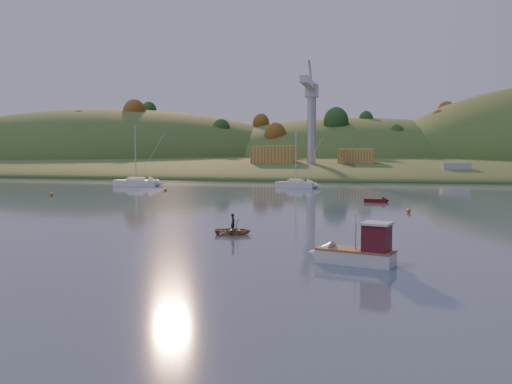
% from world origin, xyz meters
% --- Properties ---
extents(ground, '(500.00, 500.00, 0.00)m').
position_xyz_m(ground, '(0.00, 0.00, 0.00)').
color(ground, '#3B4A61').
rests_on(ground, ground).
extents(far_shore, '(620.00, 220.00, 1.50)m').
position_xyz_m(far_shore, '(0.00, 230.00, 0.00)').
color(far_shore, '#31491D').
rests_on(far_shore, ground).
extents(shore_slope, '(640.00, 150.00, 7.00)m').
position_xyz_m(shore_slope, '(0.00, 165.00, 0.00)').
color(shore_slope, '#31491D').
rests_on(shore_slope, ground).
extents(hill_left, '(170.00, 140.00, 44.00)m').
position_xyz_m(hill_left, '(-90.00, 200.00, 0.00)').
color(hill_left, '#31491D').
rests_on(hill_left, ground).
extents(hill_center, '(140.00, 120.00, 36.00)m').
position_xyz_m(hill_center, '(10.00, 210.00, 0.00)').
color(hill_center, '#31491D').
rests_on(hill_center, ground).
extents(hillside_trees, '(280.00, 50.00, 32.00)m').
position_xyz_m(hillside_trees, '(0.00, 185.00, 0.00)').
color(hillside_trees, '#204719').
rests_on(hillside_trees, ground).
extents(wharf, '(42.00, 16.00, 2.40)m').
position_xyz_m(wharf, '(5.00, 122.00, 1.20)').
color(wharf, slate).
rests_on(wharf, ground).
extents(shed_west, '(11.00, 8.00, 4.80)m').
position_xyz_m(shed_west, '(-8.00, 123.00, 4.80)').
color(shed_west, olive).
rests_on(shed_west, wharf).
extents(shed_east, '(9.00, 7.00, 4.00)m').
position_xyz_m(shed_east, '(13.00, 124.00, 4.40)').
color(shed_east, olive).
rests_on(shed_east, wharf).
extents(dock_crane, '(3.20, 28.00, 20.30)m').
position_xyz_m(dock_crane, '(2.00, 118.39, 17.17)').
color(dock_crane, '#B7B7BC').
rests_on(dock_crane, wharf).
extents(fishing_boat, '(5.98, 3.41, 3.65)m').
position_xyz_m(fishing_boat, '(15.05, 12.57, 0.81)').
color(fishing_boat, silver).
rests_on(fishing_boat, ground).
extents(sailboat_near, '(7.99, 2.57, 11.01)m').
position_xyz_m(sailboat_near, '(-25.35, 73.60, 0.72)').
color(sailboat_near, white).
rests_on(sailboat_near, ground).
extents(sailboat_far, '(7.38, 4.10, 9.80)m').
position_xyz_m(sailboat_far, '(3.68, 75.60, 0.66)').
color(sailboat_far, silver).
rests_on(sailboat_far, ground).
extents(canoe, '(3.36, 2.61, 0.64)m').
position_xyz_m(canoe, '(5.05, 22.51, 0.32)').
color(canoe, '#917950').
rests_on(canoe, ground).
extents(paddler, '(0.44, 0.60, 1.51)m').
position_xyz_m(paddler, '(5.05, 22.51, 0.76)').
color(paddler, black).
rests_on(paddler, ground).
extents(red_tender, '(3.36, 1.36, 1.12)m').
position_xyz_m(red_tender, '(17.70, 52.14, 0.23)').
color(red_tender, '#510F0B').
rests_on(red_tender, ground).
extents(work_vessel, '(14.67, 7.04, 3.62)m').
position_xyz_m(work_vessel, '(35.00, 108.00, 1.29)').
color(work_vessel, '#515A6B').
rests_on(work_vessel, ground).
extents(buoy_0, '(0.50, 0.50, 0.50)m').
position_xyz_m(buoy_0, '(17.14, 15.74, 0.25)').
color(buoy_0, orange).
rests_on(buoy_0, ground).
extents(buoy_1, '(0.50, 0.50, 0.50)m').
position_xyz_m(buoy_1, '(20.58, 40.90, 0.25)').
color(buoy_1, orange).
rests_on(buoy_1, ground).
extents(buoy_2, '(0.50, 0.50, 0.50)m').
position_xyz_m(buoy_2, '(-29.33, 52.00, 0.25)').
color(buoy_2, orange).
rests_on(buoy_2, ground).
extents(buoy_3, '(0.50, 0.50, 0.50)m').
position_xyz_m(buoy_3, '(-15.89, 63.10, 0.25)').
color(buoy_3, orange).
rests_on(buoy_3, ground).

